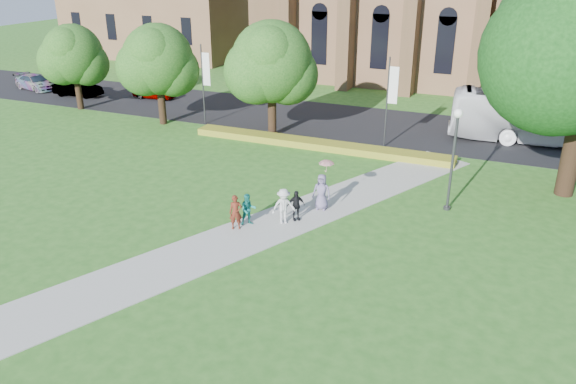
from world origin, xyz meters
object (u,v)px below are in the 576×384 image
at_px(streetlamp, 454,148).
at_px(pedestrian_0, 236,212).
at_px(car_1, 78,88).
at_px(car_0, 154,91).
at_px(tour_coach, 548,118).
at_px(car_2, 35,82).

bearing_deg(streetlamp, pedestrian_0, -144.63).
distance_m(car_1, pedestrian_0, 31.85).
height_order(car_0, pedestrian_0, pedestrian_0).
relative_size(car_0, pedestrian_0, 2.33).
distance_m(tour_coach, pedestrian_0, 24.02).
xyz_separation_m(car_1, car_2, (-5.71, 0.56, -0.05)).
distance_m(streetlamp, tour_coach, 14.54).
bearing_deg(car_2, car_1, -83.09).
relative_size(streetlamp, pedestrian_0, 3.12).
bearing_deg(car_2, pedestrian_0, -108.04).
height_order(streetlamp, pedestrian_0, streetlamp).
bearing_deg(car_2, tour_coach, -75.91).
distance_m(streetlamp, car_1, 37.01).
xyz_separation_m(tour_coach, car_2, (-45.05, -1.23, -1.09)).
bearing_deg(car_0, car_2, 92.59).
xyz_separation_m(streetlamp, car_1, (-34.92, 11.99, -2.53)).
xyz_separation_m(streetlamp, car_0, (-27.97, 14.01, -2.61)).
bearing_deg(pedestrian_0, car_0, 104.82).
height_order(car_2, pedestrian_0, pedestrian_0).
bearing_deg(car_0, car_1, 102.22).
relative_size(tour_coach, car_1, 2.85).
distance_m(streetlamp, pedestrian_0, 11.07).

